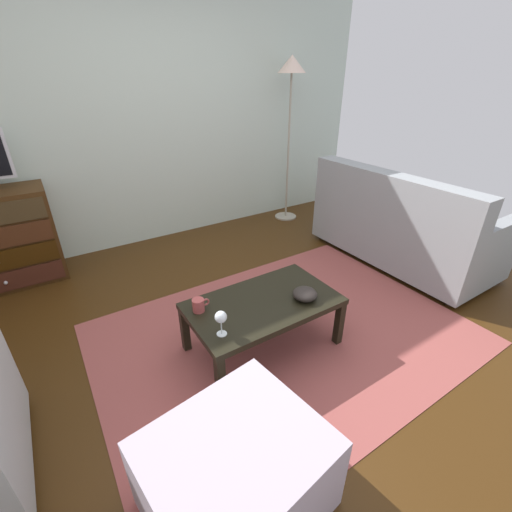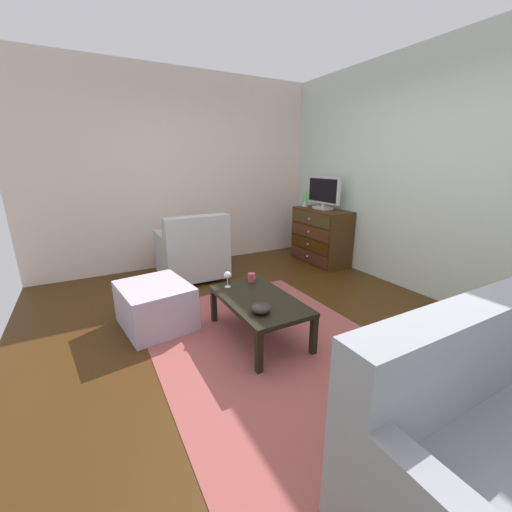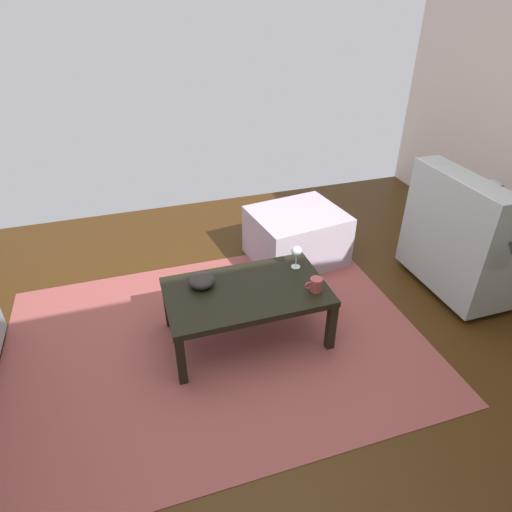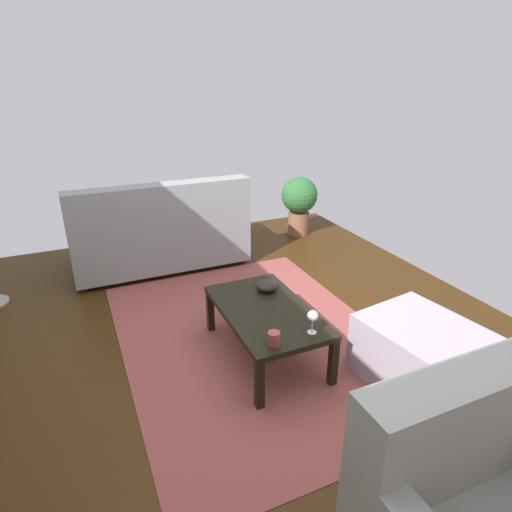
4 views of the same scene
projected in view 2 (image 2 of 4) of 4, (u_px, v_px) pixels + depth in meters
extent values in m
cube|color=#3F250C|center=(278.00, 333.00, 3.01)|extent=(5.52, 4.59, 0.05)
cube|color=silver|center=(434.00, 175.00, 3.55)|extent=(5.52, 0.12, 2.79)
cube|color=beige|center=(189.00, 172.00, 4.73)|extent=(0.12, 4.59, 2.79)
cube|color=#964844|center=(271.00, 346.00, 2.75)|extent=(2.60, 1.90, 0.01)
cube|color=#40260F|center=(321.00, 236.00, 4.95)|extent=(0.95, 0.45, 0.85)
cube|color=#441F15|center=(308.00, 256.00, 4.93)|extent=(0.89, 0.02, 0.18)
sphere|color=silver|center=(307.00, 256.00, 4.92)|extent=(0.03, 0.03, 0.03)
cube|color=#371F06|center=(309.00, 244.00, 4.87)|extent=(0.89, 0.02, 0.18)
sphere|color=silver|center=(308.00, 244.00, 4.86)|extent=(0.03, 0.03, 0.03)
cube|color=#472512|center=(309.00, 232.00, 4.82)|extent=(0.89, 0.02, 0.18)
sphere|color=silver|center=(308.00, 232.00, 4.81)|extent=(0.03, 0.03, 0.03)
cube|color=#403019|center=(310.00, 219.00, 4.76)|extent=(0.89, 0.02, 0.18)
sphere|color=silver|center=(309.00, 219.00, 4.75)|extent=(0.03, 0.03, 0.03)
cube|color=silver|center=(323.00, 208.00, 4.85)|extent=(0.28, 0.18, 0.04)
cylinder|color=silver|center=(323.00, 205.00, 4.84)|extent=(0.04, 0.04, 0.05)
cube|color=silver|center=(324.00, 190.00, 4.77)|extent=(0.67, 0.05, 0.39)
cube|color=black|center=(322.00, 190.00, 4.76)|extent=(0.62, 0.01, 0.34)
cylinder|color=#B7B7BC|center=(305.00, 204.00, 5.11)|extent=(0.09, 0.09, 0.08)
cone|color=#3FD84C|center=(305.00, 195.00, 5.07)|extent=(0.08, 0.08, 0.22)
cylinder|color=#B7B7BC|center=(306.00, 187.00, 5.03)|extent=(0.04, 0.04, 0.03)
cube|color=black|center=(259.00, 295.00, 3.38)|extent=(0.05, 0.05, 0.34)
cube|color=black|center=(314.00, 336.00, 2.60)|extent=(0.05, 0.05, 0.34)
cube|color=black|center=(214.00, 306.00, 3.14)|extent=(0.05, 0.05, 0.34)
cube|color=black|center=(259.00, 353.00, 2.36)|extent=(0.05, 0.05, 0.34)
cube|color=black|center=(259.00, 300.00, 2.82)|extent=(0.99, 0.58, 0.04)
cylinder|color=silver|center=(228.00, 287.00, 3.07)|extent=(0.06, 0.06, 0.00)
cylinder|color=silver|center=(228.00, 282.00, 3.05)|extent=(0.01, 0.01, 0.09)
sphere|color=silver|center=(227.00, 275.00, 3.03)|extent=(0.07, 0.07, 0.07)
cylinder|color=#AF4847|center=(252.00, 277.00, 3.20)|extent=(0.08, 0.08, 0.08)
torus|color=#AF4847|center=(254.00, 279.00, 3.15)|extent=(0.05, 0.01, 0.05)
ellipsoid|color=#2A2420|center=(261.00, 308.00, 2.53)|extent=(0.16, 0.16, 0.07)
cube|color=gray|center=(478.00, 344.00, 1.54)|extent=(0.20, 1.72, 0.47)
cube|color=gray|center=(437.00, 509.00, 0.93)|extent=(0.81, 0.12, 0.20)
cylinder|color=#332319|center=(208.00, 265.00, 4.83)|extent=(0.05, 0.05, 0.05)
cylinder|color=#332319|center=(163.00, 272.00, 4.52)|extent=(0.05, 0.05, 0.05)
cylinder|color=#332319|center=(224.00, 278.00, 4.29)|extent=(0.05, 0.05, 0.05)
cylinder|color=#332319|center=(175.00, 287.00, 3.98)|extent=(0.05, 0.05, 0.05)
cube|color=#A7ABA8|center=(192.00, 260.00, 4.34)|extent=(0.80, 0.83, 0.39)
cube|color=#A7ABA8|center=(197.00, 234.00, 3.97)|extent=(0.20, 0.83, 0.46)
cube|color=#A7ABA8|center=(215.00, 236.00, 4.42)|extent=(0.76, 0.12, 0.20)
cube|color=#A7ABA8|center=(164.00, 242.00, 4.10)|extent=(0.76, 0.12, 0.20)
cylinder|color=#88603E|center=(191.00, 236.00, 4.52)|extent=(0.16, 0.40, 0.16)
cube|color=#B3A5B7|center=(155.00, 305.00, 3.05)|extent=(0.78, 0.69, 0.42)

